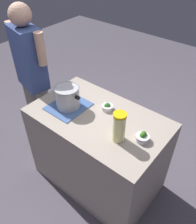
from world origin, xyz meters
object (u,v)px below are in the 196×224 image
object	(u,v)px
lemonade_pitcher	(119,127)
broccoli_bowl_front	(143,137)
person_cook	(33,79)
cooking_pot	(67,97)
broccoli_bowl_center	(107,107)

from	to	relation	value
lemonade_pitcher	broccoli_bowl_front	bearing A→B (deg)	-143.43
broccoli_bowl_front	person_cook	xyz separation A→B (m)	(1.29, 0.01, 0.01)
person_cook	cooking_pot	bearing A→B (deg)	174.34
lemonade_pitcher	person_cook	bearing A→B (deg)	-4.96
cooking_pot	broccoli_bowl_center	bearing A→B (deg)	-146.42
lemonade_pitcher	broccoli_bowl_front	size ratio (longest dim) A/B	2.35
cooking_pot	person_cook	bearing A→B (deg)	-5.66
person_cook	broccoli_bowl_center	bearing A→B (deg)	-170.84
lemonade_pitcher	broccoli_bowl_center	xyz separation A→B (m)	(0.29, -0.24, -0.10)
cooking_pot	broccoli_bowl_center	distance (m)	0.36
broccoli_bowl_center	person_cook	bearing A→B (deg)	9.16
broccoli_bowl_center	lemonade_pitcher	bearing A→B (deg)	141.05
broccoli_bowl_front	person_cook	distance (m)	1.29
cooking_pot	broccoli_bowl_center	size ratio (longest dim) A/B	2.76
cooking_pot	broccoli_bowl_front	distance (m)	0.74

